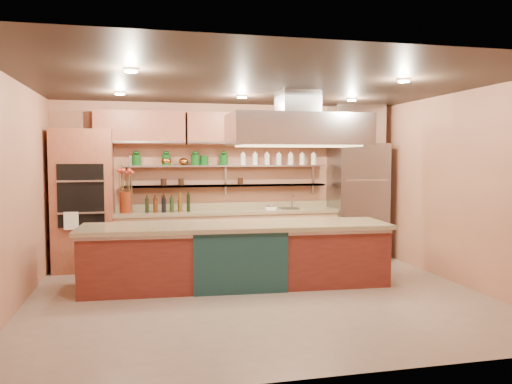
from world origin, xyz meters
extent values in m
cube|color=gray|center=(0.00, 0.00, -0.01)|extent=(6.00, 5.00, 0.02)
cube|color=black|center=(0.00, 0.00, 2.80)|extent=(6.00, 5.00, 0.02)
cube|color=#B27354|center=(0.00, 2.50, 1.40)|extent=(6.00, 0.04, 2.80)
cube|color=#B27354|center=(0.00, -2.50, 1.40)|extent=(6.00, 0.04, 2.80)
cube|color=#B27354|center=(-3.00, 0.00, 1.40)|extent=(0.04, 5.00, 2.80)
cube|color=#B27354|center=(3.00, 0.00, 1.40)|extent=(0.04, 5.00, 2.80)
cube|color=brown|center=(-2.45, 2.18, 1.15)|extent=(0.95, 0.64, 2.30)
cube|color=gray|center=(2.35, 2.14, 1.05)|extent=(0.95, 0.72, 2.10)
cube|color=tan|center=(-0.05, 2.20, 0.47)|extent=(3.84, 0.64, 0.93)
cube|color=#ACAFB3|center=(-0.05, 2.37, 1.35)|extent=(3.60, 0.26, 0.03)
cube|color=#ACAFB3|center=(-0.05, 2.37, 1.70)|extent=(3.60, 0.26, 0.03)
cube|color=brown|center=(0.00, 2.32, 2.35)|extent=(4.60, 0.36, 0.55)
cube|color=#ACAFB3|center=(0.71, 0.62, 2.25)|extent=(2.00, 1.00, 0.45)
cube|color=#FFE5A5|center=(0.00, 0.20, 2.77)|extent=(4.00, 2.80, 0.02)
cube|color=maroon|center=(-0.19, 0.62, 0.45)|extent=(4.34, 1.18, 0.90)
cylinder|color=maroon|center=(-1.78, 2.15, 1.10)|extent=(0.23, 0.23, 0.35)
cube|color=black|center=(-1.09, 2.15, 1.06)|extent=(0.81, 0.24, 0.26)
cube|color=white|center=(0.70, 2.15, 0.98)|extent=(0.18, 0.14, 0.10)
cylinder|color=silver|center=(1.13, 2.25, 1.04)|extent=(0.03, 0.03, 0.23)
ellipsoid|color=#AF6328|center=(-0.81, 2.37, 1.78)|extent=(0.20, 0.20, 0.13)
cylinder|color=#0E4514|center=(-0.44, 2.37, 1.80)|extent=(0.18, 0.18, 0.17)
camera|label=1|loc=(-1.49, -6.35, 1.85)|focal=35.00mm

